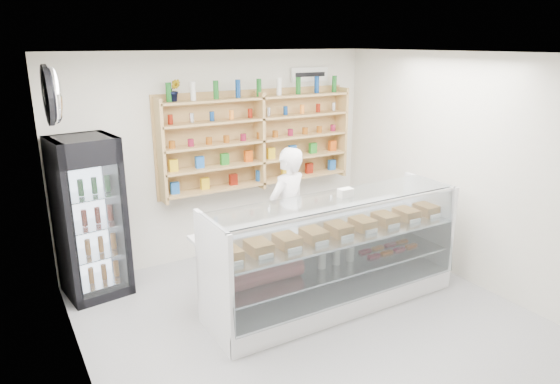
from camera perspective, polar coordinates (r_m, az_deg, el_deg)
room at (r=4.80m, az=5.65°, el=-1.54°), size 5.00×5.00×5.00m
display_counter at (r=5.80m, az=5.96°, el=-9.35°), size 2.95×0.88×1.28m
shop_worker at (r=6.28m, az=0.83°, el=-2.40°), size 0.71×0.57×1.68m
drinks_cooler at (r=6.18m, az=-20.92°, el=-2.74°), size 0.77×0.75×1.90m
wall_shelving at (r=6.94m, az=-2.35°, el=5.91°), size 2.84×0.28×1.33m
potted_plant at (r=6.37m, az=-11.98°, el=11.30°), size 0.18×0.17×0.27m
security_mirror at (r=4.92m, az=-24.47°, el=10.04°), size 0.15×0.50×0.50m
wall_sign at (r=7.40m, az=3.40°, el=13.27°), size 0.62×0.03×0.20m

